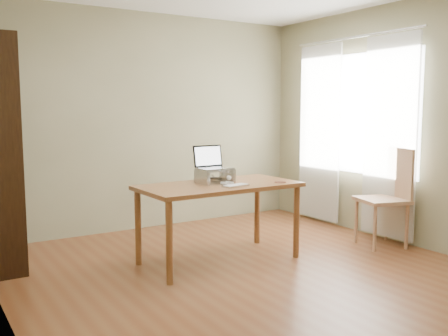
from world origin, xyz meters
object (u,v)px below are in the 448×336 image
Objects in this scene: desk at (219,193)px; laptop at (212,163)px; cat at (214,176)px; chair at (387,193)px; keyboard at (236,186)px.

laptop is (0.00, 0.14, 0.28)m from desk.
laptop reaches higher than cat.
chair is at bearing -26.69° from cat.
cat is (0.01, 0.11, 0.15)m from desk.
cat is at bearing 179.90° from chair.
desk is at bearing 90.46° from keyboard.
keyboard is (0.04, -0.22, 0.10)m from desk.
laptop is at bearing 86.25° from keyboard.
chair is (1.82, -0.47, -0.09)m from desk.
keyboard is at bearing -84.17° from laptop.
keyboard reaches higher than desk.
chair is (1.82, -0.60, -0.37)m from laptop.
cat is (0.01, -0.02, -0.13)m from laptop.
desk is 0.31m from laptop.
chair is at bearing -19.42° from laptop.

